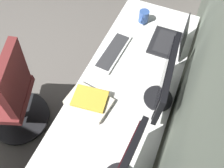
{
  "coord_description": "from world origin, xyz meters",
  "views": [
    {
      "loc": [
        0.76,
        2.0,
        2.02
      ],
      "look_at": [
        0.17,
        1.74,
        0.95
      ],
      "focal_mm": 33.61,
      "sensor_mm": 36.0,
      "label": 1
    }
  ],
  "objects_px": {
    "book_stack_near": "(89,101)",
    "office_chair": "(12,99)",
    "coffee_mug": "(144,17)",
    "keyboard_main": "(113,52)",
    "laptop_leftmost": "(172,40)",
    "drawer_pedestal": "(131,99)",
    "monitor_primary": "(165,81)"
  },
  "relations": [
    {
      "from": "laptop_leftmost",
      "to": "keyboard_main",
      "type": "xyz_separation_m",
      "value": [
        0.26,
        -0.4,
        -0.04
      ]
    },
    {
      "from": "drawer_pedestal",
      "to": "book_stack_near",
      "type": "bearing_deg",
      "value": -32.66
    },
    {
      "from": "keyboard_main",
      "to": "coffee_mug",
      "type": "bearing_deg",
      "value": 166.68
    },
    {
      "from": "laptop_leftmost",
      "to": "book_stack_near",
      "type": "xyz_separation_m",
      "value": [
        0.73,
        -0.37,
        -0.03
      ]
    },
    {
      "from": "coffee_mug",
      "to": "laptop_leftmost",
      "type": "bearing_deg",
      "value": 60.4
    },
    {
      "from": "book_stack_near",
      "to": "office_chair",
      "type": "bearing_deg",
      "value": -80.31
    },
    {
      "from": "monitor_primary",
      "to": "book_stack_near",
      "type": "bearing_deg",
      "value": -62.9
    },
    {
      "from": "drawer_pedestal",
      "to": "monitor_primary",
      "type": "relative_size",
      "value": 1.43
    },
    {
      "from": "laptop_leftmost",
      "to": "office_chair",
      "type": "bearing_deg",
      "value": -51.56
    },
    {
      "from": "coffee_mug",
      "to": "office_chair",
      "type": "xyz_separation_m",
      "value": [
        1.02,
        -0.77,
        -0.33
      ]
    },
    {
      "from": "office_chair",
      "to": "laptop_leftmost",
      "type": "bearing_deg",
      "value": 128.44
    },
    {
      "from": "laptop_leftmost",
      "to": "coffee_mug",
      "type": "relative_size",
      "value": 2.54
    },
    {
      "from": "office_chair",
      "to": "monitor_primary",
      "type": "bearing_deg",
      "value": 106.62
    },
    {
      "from": "keyboard_main",
      "to": "coffee_mug",
      "type": "height_order",
      "value": "coffee_mug"
    },
    {
      "from": "keyboard_main",
      "to": "book_stack_near",
      "type": "distance_m",
      "value": 0.47
    },
    {
      "from": "book_stack_near",
      "to": "office_chair",
      "type": "xyz_separation_m",
      "value": [
        0.12,
        -0.7,
        -0.3
      ]
    },
    {
      "from": "coffee_mug",
      "to": "office_chair",
      "type": "bearing_deg",
      "value": -37.23
    },
    {
      "from": "monitor_primary",
      "to": "keyboard_main",
      "type": "bearing_deg",
      "value": -119.46
    },
    {
      "from": "drawer_pedestal",
      "to": "coffee_mug",
      "type": "xyz_separation_m",
      "value": [
        -0.57,
        -0.14,
        0.44
      ]
    },
    {
      "from": "coffee_mug",
      "to": "keyboard_main",
      "type": "bearing_deg",
      "value": -13.32
    },
    {
      "from": "drawer_pedestal",
      "to": "keyboard_main",
      "type": "xyz_separation_m",
      "value": [
        -0.13,
        -0.24,
        0.39
      ]
    },
    {
      "from": "monitor_primary",
      "to": "coffee_mug",
      "type": "xyz_separation_m",
      "value": [
        -0.68,
        -0.34,
        -0.18
      ]
    },
    {
      "from": "monitor_primary",
      "to": "laptop_leftmost",
      "type": "height_order",
      "value": "monitor_primary"
    },
    {
      "from": "keyboard_main",
      "to": "office_chair",
      "type": "height_order",
      "value": "office_chair"
    },
    {
      "from": "drawer_pedestal",
      "to": "monitor_primary",
      "type": "height_order",
      "value": "monitor_primary"
    },
    {
      "from": "drawer_pedestal",
      "to": "coffee_mug",
      "type": "bearing_deg",
      "value": -166.29
    },
    {
      "from": "book_stack_near",
      "to": "coffee_mug",
      "type": "relative_size",
      "value": 2.52
    },
    {
      "from": "coffee_mug",
      "to": "book_stack_near",
      "type": "bearing_deg",
      "value": -4.76
    },
    {
      "from": "laptop_leftmost",
      "to": "keyboard_main",
      "type": "relative_size",
      "value": 0.74
    },
    {
      "from": "monitor_primary",
      "to": "drawer_pedestal",
      "type": "bearing_deg",
      "value": -119.76
    },
    {
      "from": "drawer_pedestal",
      "to": "book_stack_near",
      "type": "xyz_separation_m",
      "value": [
        0.33,
        -0.21,
        0.41
      ]
    },
    {
      "from": "monitor_primary",
      "to": "office_chair",
      "type": "relative_size",
      "value": 0.5
    }
  ]
}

